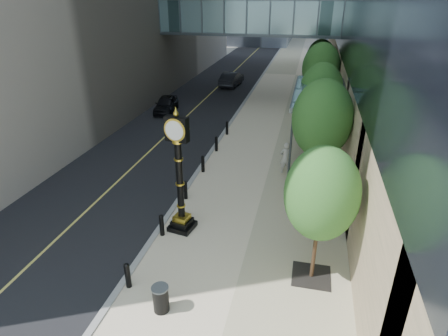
{
  "coord_description": "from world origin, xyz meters",
  "views": [
    {
      "loc": [
        2.88,
        -8.19,
        9.55
      ],
      "look_at": [
        -0.64,
        7.09,
        2.13
      ],
      "focal_mm": 30.0,
      "sensor_mm": 36.0,
      "label": 1
    }
  ],
  "objects": [
    {
      "name": "skywalk",
      "position": [
        -3.0,
        28.0,
        7.71
      ],
      "size": [
        17.0,
        4.2,
        5.8
      ],
      "color": "slate",
      "rests_on": "ground"
    },
    {
      "name": "curb",
      "position": [
        -3.0,
        40.0,
        0.04
      ],
      "size": [
        0.25,
        180.0,
        0.07
      ],
      "primitive_type": "cube",
      "color": "gray",
      "rests_on": "ground"
    },
    {
      "name": "pedestrian",
      "position": [
        1.92,
        11.58,
        0.98
      ],
      "size": [
        0.77,
        0.62,
        1.83
      ],
      "primitive_type": "imported",
      "rotation": [
        0.0,
        0.0,
        3.46
      ],
      "color": "#B1ADA2",
      "rests_on": "sidewalk"
    },
    {
      "name": "entrance_canopy",
      "position": [
        3.48,
        14.0,
        4.19
      ],
      "size": [
        3.0,
        8.0,
        4.38
      ],
      "color": "#383F44",
      "rests_on": "ground"
    },
    {
      "name": "street_trees",
      "position": [
        3.6,
        16.58,
        3.89
      ],
      "size": [
        2.93,
        28.6,
        6.02
      ],
      "color": "black",
      "rests_on": "sidewalk"
    },
    {
      "name": "trash_bin",
      "position": [
        -1.17,
        0.25,
        0.51
      ],
      "size": [
        0.63,
        0.63,
        0.9
      ],
      "primitive_type": "cylinder",
      "rotation": [
        0.0,
        0.0,
        0.24
      ],
      "color": "black",
      "rests_on": "sidewalk"
    },
    {
      "name": "road",
      "position": [
        -7.0,
        40.0,
        0.01
      ],
      "size": [
        8.0,
        180.0,
        0.02
      ],
      "primitive_type": "cube",
      "color": "black",
      "rests_on": "ground"
    },
    {
      "name": "bollard_row",
      "position": [
        -2.7,
        9.0,
        0.51
      ],
      "size": [
        0.2,
        16.2,
        0.9
      ],
      "color": "black",
      "rests_on": "sidewalk"
    },
    {
      "name": "car_far",
      "position": [
        -5.63,
        32.48,
        0.79
      ],
      "size": [
        2.0,
        4.79,
        1.54
      ],
      "primitive_type": "imported",
      "rotation": [
        0.0,
        0.0,
        3.06
      ],
      "color": "black",
      "rests_on": "road"
    },
    {
      "name": "car_near",
      "position": [
        -9.11,
        21.48,
        0.71
      ],
      "size": [
        2.16,
        4.21,
        1.37
      ],
      "primitive_type": "imported",
      "rotation": [
        0.0,
        0.0,
        0.14
      ],
      "color": "black",
      "rests_on": "road"
    },
    {
      "name": "street_clock",
      "position": [
        -2.02,
        4.86,
        2.38
      ],
      "size": [
        1.17,
        1.17,
        5.36
      ],
      "rotation": [
        0.0,
        0.0,
        -0.18
      ],
      "color": "black",
      "rests_on": "sidewalk"
    },
    {
      "name": "ground",
      "position": [
        0.0,
        0.0,
        0.0
      ],
      "size": [
        320.0,
        320.0,
        0.0
      ],
      "primitive_type": "plane",
      "color": "gray",
      "rests_on": "ground"
    },
    {
      "name": "sidewalk",
      "position": [
        1.0,
        40.0,
        0.03
      ],
      "size": [
        8.0,
        180.0,
        0.06
      ],
      "primitive_type": "cube",
      "color": "beige",
      "rests_on": "ground"
    }
  ]
}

